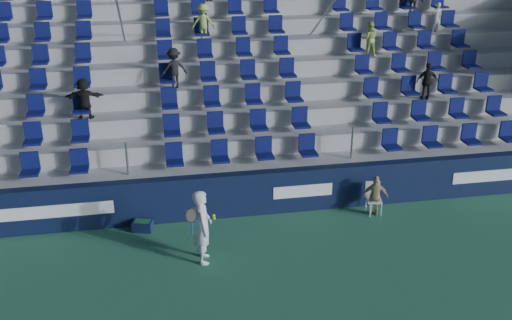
# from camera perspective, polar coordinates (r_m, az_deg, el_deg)

# --- Properties ---
(ground) EXTENTS (70.00, 70.00, 0.00)m
(ground) POSITION_cam_1_polar(r_m,az_deg,el_deg) (12.69, 1.39, -12.12)
(ground) COLOR #31724E
(ground) RESTS_ON ground
(sponsor_wall) EXTENTS (24.00, 0.32, 1.20)m
(sponsor_wall) POSITION_cam_1_polar(r_m,az_deg,el_deg) (15.04, -0.98, -3.39)
(sponsor_wall) COLOR #0E1633
(sponsor_wall) RESTS_ON ground
(grandstand) EXTENTS (24.00, 8.17, 6.63)m
(grandstand) POSITION_cam_1_polar(r_m,az_deg,el_deg) (19.21, -3.52, 7.48)
(grandstand) COLOR #A7A8A2
(grandstand) RESTS_ON ground
(tennis_player) EXTENTS (0.69, 0.67, 1.79)m
(tennis_player) POSITION_cam_1_polar(r_m,az_deg,el_deg) (12.99, -5.37, -6.63)
(tennis_player) COLOR silver
(tennis_player) RESTS_ON ground
(line_judge_chair) EXTENTS (0.45, 0.46, 0.87)m
(line_judge_chair) POSITION_cam_1_polar(r_m,az_deg,el_deg) (15.49, 11.64, -3.50)
(line_judge_chair) COLOR white
(line_judge_chair) RESTS_ON ground
(line_judge) EXTENTS (0.71, 0.46, 1.12)m
(line_judge) POSITION_cam_1_polar(r_m,az_deg,el_deg) (15.34, 11.85, -3.52)
(line_judge) COLOR tan
(line_judge) RESTS_ON ground
(ball_bin) EXTENTS (0.55, 0.43, 0.27)m
(ball_bin) POSITION_cam_1_polar(r_m,az_deg,el_deg) (14.76, -11.27, -6.42)
(ball_bin) COLOR #0F1838
(ball_bin) RESTS_ON ground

